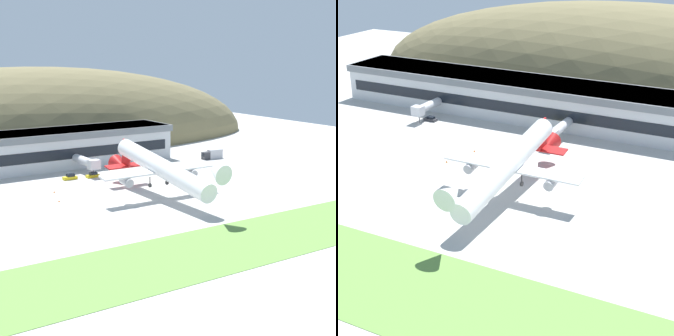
# 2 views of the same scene
# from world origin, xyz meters

# --- Properties ---
(ground_plane) EXTENTS (325.63, 325.63, 0.00)m
(ground_plane) POSITION_xyz_m (0.00, 0.00, 0.00)
(ground_plane) COLOR #B7B5AF
(grass_strip_foreground) EXTENTS (293.07, 23.23, 0.08)m
(grass_strip_foreground) POSITION_xyz_m (0.00, -40.86, 0.04)
(grass_strip_foreground) COLOR #669342
(grass_strip_foreground) RESTS_ON ground_plane
(hill_backdrop) EXTENTS (214.76, 71.67, 63.60)m
(hill_backdrop) POSITION_xyz_m (10.66, 96.98, 0.00)
(hill_backdrop) COLOR olive
(hill_backdrop) RESTS_ON ground_plane
(terminal_building) EXTENTS (119.59, 19.38, 12.11)m
(terminal_building) POSITION_xyz_m (-14.87, 52.09, 6.86)
(terminal_building) COLOR silver
(terminal_building) RESTS_ON ground_plane
(jetway_0) EXTENTS (3.38, 13.02, 5.43)m
(jetway_0) POSITION_xyz_m (-37.51, 35.70, 3.99)
(jetway_0) COLOR silver
(jetway_0) RESTS_ON ground_plane
(jetway_1) EXTENTS (3.38, 14.77, 5.43)m
(jetway_1) POSITION_xyz_m (7.52, 34.77, 3.99)
(jetway_1) COLOR silver
(jetway_1) RESTS_ON ground_plane
(cargo_airplane) EXTENTS (32.94, 51.53, 11.50)m
(cargo_airplane) POSITION_xyz_m (11.02, -2.54, 8.05)
(cargo_airplane) COLOR white
(service_car_0) EXTENTS (4.27, 1.88, 1.68)m
(service_car_0) POSITION_xyz_m (0.17, 30.96, 0.69)
(service_car_0) COLOR gold
(service_car_0) RESTS_ON ground_plane
(service_car_1) EXTENTS (4.29, 1.99, 1.47)m
(service_car_1) POSITION_xyz_m (-35.39, 34.95, 0.61)
(service_car_1) COLOR #333338
(service_car_1) RESTS_ON ground_plane
(service_car_2) EXTENTS (4.13, 1.99, 1.53)m
(service_car_2) POSITION_xyz_m (7.21, 29.91, 0.63)
(service_car_2) COLOR gold
(service_car_2) RESTS_ON ground_plane
(traffic_cone_0) EXTENTS (0.52, 0.52, 0.58)m
(traffic_cone_0) POSITION_xyz_m (-12.64, 8.60, 0.28)
(traffic_cone_0) COLOR orange
(traffic_cone_0) RESTS_ON ground_plane
(traffic_cone_1) EXTENTS (0.52, 0.52, 0.58)m
(traffic_cone_1) POSITION_xyz_m (-10.01, 18.33, 0.28)
(traffic_cone_1) COLOR orange
(traffic_cone_1) RESTS_ON ground_plane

